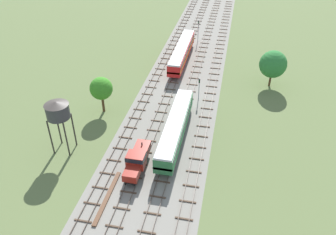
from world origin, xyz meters
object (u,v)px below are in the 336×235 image
Objects in this scene: shunter_loco_left_nearest at (137,160)px; signal_post_near at (199,86)px; diesel_railcar_centre_left_near at (175,127)px; passenger_coach_left_mid at (182,51)px; signal_post_nearest at (198,28)px; water_tower at (57,111)px.

signal_post_near is at bearing 74.23° from shunter_loco_left_nearest.
shunter_loco_left_nearest is 9.52m from diesel_railcar_centre_left_near.
passenger_coach_left_mid is (0.00, 39.50, 0.60)m from shunter_loco_left_nearest.
signal_post_nearest reaches higher than passenger_coach_left_mid.
passenger_coach_left_mid is 3.69× the size of signal_post_nearest.
shunter_loco_left_nearest is 0.41× the size of diesel_railcar_centre_left_near.
signal_post_near is (19.35, 20.22, -4.54)m from water_tower.
shunter_loco_left_nearest is 0.93× the size of water_tower.
shunter_loco_left_nearest is at bearing -92.28° from signal_post_nearest.
shunter_loco_left_nearest is at bearing -10.24° from water_tower.
diesel_railcar_centre_left_near and passenger_coach_left_mid have the same top height.
water_tower is at bearing -133.74° from signal_post_near.
passenger_coach_left_mid is 18.11m from signal_post_near.
signal_post_near is at bearing -69.40° from passenger_coach_left_mid.
signal_post_near reaches higher than diesel_railcar_centre_left_near.
diesel_railcar_centre_left_near is 18.95m from water_tower.
water_tower is (-12.98, -37.16, 4.94)m from passenger_coach_left_mid.
shunter_loco_left_nearest is 39.51m from passenger_coach_left_mid.
diesel_railcar_centre_left_near is 14.22m from signal_post_near.
signal_post_nearest is at bearing 92.72° from diesel_railcar_centre_left_near.
signal_post_nearest is 1.27× the size of signal_post_near.
signal_post_near is (6.37, -16.94, 0.41)m from passenger_coach_left_mid.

